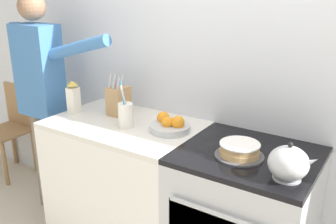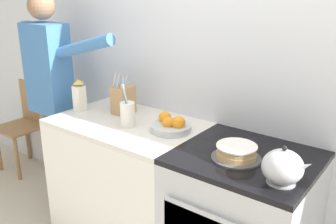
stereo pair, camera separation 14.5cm
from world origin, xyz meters
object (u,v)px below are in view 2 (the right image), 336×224
(utensil_crock, at_px, (128,114))
(milk_carton, at_px, (79,96))
(layer_cake, at_px, (236,152))
(dining_chair, at_px, (27,120))
(person_baker, at_px, (50,85))
(tea_kettle, at_px, (283,167))
(knife_block, at_px, (123,99))
(fruit_bowl, at_px, (171,125))

(utensil_crock, xyz_separation_m, milk_carton, (-0.48, 0.02, 0.03))
(layer_cake, bearing_deg, dining_chair, 172.97)
(layer_cake, distance_m, person_baker, 1.60)
(tea_kettle, distance_m, utensil_crock, 1.05)
(knife_block, height_order, milk_carton, knife_block)
(knife_block, xyz_separation_m, dining_chair, (-1.42, 0.12, -0.50))
(utensil_crock, relative_size, milk_carton, 1.31)
(utensil_crock, xyz_separation_m, fruit_bowl, (0.27, 0.10, -0.05))
(layer_cake, xyz_separation_m, utensil_crock, (-0.77, 0.01, 0.05))
(tea_kettle, distance_m, milk_carton, 1.54)
(milk_carton, bearing_deg, fruit_bowl, 5.91)
(milk_carton, bearing_deg, person_baker, 178.06)
(tea_kettle, relative_size, person_baker, 0.14)
(layer_cake, bearing_deg, tea_kettle, -19.49)
(knife_block, bearing_deg, tea_kettle, -12.50)
(tea_kettle, relative_size, fruit_bowl, 0.92)
(milk_carton, bearing_deg, tea_kettle, -4.94)
(person_baker, bearing_deg, milk_carton, -9.26)
(knife_block, bearing_deg, utensil_crock, -40.51)
(tea_kettle, xyz_separation_m, knife_block, (-1.24, 0.28, 0.02))
(layer_cake, distance_m, milk_carton, 1.25)
(milk_carton, bearing_deg, layer_cake, -1.53)
(person_baker, bearing_deg, fruit_bowl, -3.87)
(fruit_bowl, distance_m, dining_chair, 1.94)
(fruit_bowl, distance_m, milk_carton, 0.76)
(fruit_bowl, bearing_deg, tea_kettle, -15.02)
(tea_kettle, relative_size, knife_block, 0.79)
(knife_block, bearing_deg, fruit_bowl, -8.11)
(tea_kettle, distance_m, fruit_bowl, 0.81)
(layer_cake, relative_size, knife_block, 0.89)
(knife_block, distance_m, dining_chair, 1.51)
(layer_cake, relative_size, utensil_crock, 0.86)
(layer_cake, height_order, fruit_bowl, fruit_bowl)
(tea_kettle, height_order, person_baker, person_baker)
(tea_kettle, distance_m, knife_block, 1.27)
(layer_cake, height_order, dining_chair, layer_cake)
(layer_cake, height_order, milk_carton, milk_carton)
(dining_chair, bearing_deg, utensil_crock, -1.89)
(layer_cake, distance_m, utensil_crock, 0.77)
(tea_kettle, bearing_deg, person_baker, 175.61)
(utensil_crock, distance_m, milk_carton, 0.48)
(tea_kettle, distance_m, dining_chair, 2.73)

